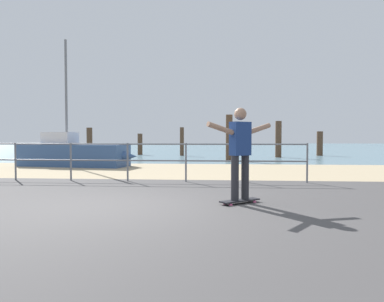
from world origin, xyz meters
The scene contains 13 objects.
ground_plane centered at (0.00, -1.00, 0.00)m, with size 24.00×10.00×0.04m, color #474444.
beach_strip centered at (0.00, 7.00, 0.00)m, with size 24.00×6.00×0.04m, color tan.
sea_surface centered at (0.00, 35.00, 0.00)m, with size 72.00×50.00×0.04m, color slate.
railing_fence centered at (-1.67, 3.60, 0.70)m, with size 11.12×0.05×1.05m.
sailboat centered at (-4.21, 8.39, 0.52)m, with size 5.06×2.05×5.13m.
skateboard centered at (1.99, 0.46, 0.07)m, with size 0.75×0.65×0.08m.
skateboarder centered at (1.99, 0.46, 1.02)m, with size 1.19×0.97×1.65m.
groyne_post_0 centered at (-6.65, 16.47, 0.89)m, with size 0.35×0.35×1.78m, color #513826.
groyne_post_1 centered at (-3.77, 17.94, 0.71)m, with size 0.32×0.32×1.42m, color #513826.
groyne_post_2 centered at (-0.89, 17.03, 0.90)m, with size 0.25×0.25×1.80m, color #513826.
groyne_post_3 centered at (1.99, 12.63, 1.16)m, with size 0.34×0.34×2.32m, color #513826.
groyne_post_4 centered at (4.87, 15.58, 1.06)m, with size 0.35×0.35×2.11m, color #513826.
groyne_post_5 centered at (7.76, 17.75, 0.77)m, with size 0.38×0.38×1.55m, color #513826.
Camera 1 is at (1.68, -6.24, 1.22)m, focal length 34.87 mm.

